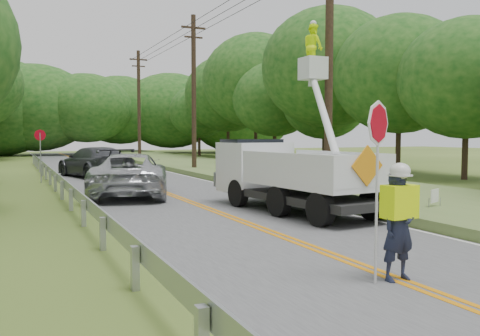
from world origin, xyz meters
name	(u,v)px	position (x,y,z in m)	size (l,w,h in m)	color
ground	(385,276)	(0.00, 0.00, 0.00)	(140.00, 140.00, 0.00)	#3B531D
road	(162,191)	(0.00, 14.00, 0.01)	(7.20, 96.00, 0.03)	#4A4A4C
guardrail	(59,181)	(-4.02, 14.91, 0.55)	(0.18, 48.00, 0.77)	#9C9FA4
utility_poles	(239,79)	(5.00, 17.02, 5.27)	(1.60, 43.30, 10.00)	black
tall_grass_verge	(304,182)	(7.10, 14.00, 0.15)	(7.00, 96.00, 0.30)	#567236
treeline_right	(319,81)	(15.37, 25.33, 6.42)	(10.72, 53.99, 11.92)	#332319
treeline_horizon	(62,108)	(-0.04, 56.28, 5.50)	(56.11, 15.09, 11.26)	#124313
flagger	(398,217)	(-0.04, -0.34, 1.07)	(1.13, 0.47, 2.96)	#191E33
bucket_truck	(281,163)	(2.31, 7.79, 1.49)	(3.88, 6.66, 6.41)	black
suv_silver	(130,175)	(-1.54, 12.99, 0.86)	(2.78, 6.02, 1.67)	#B1B4B9
suv_darkgrey	(94,162)	(-1.52, 22.57, 0.87)	(2.39, 5.88, 1.71)	#3D3F44
stop_sign_permanent	(40,147)	(-4.44, 20.19, 1.80)	(0.57, 0.12, 2.68)	#9C9FA4
yard_sign	(435,197)	(5.59, 4.34, 0.59)	(0.53, 0.25, 0.81)	white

